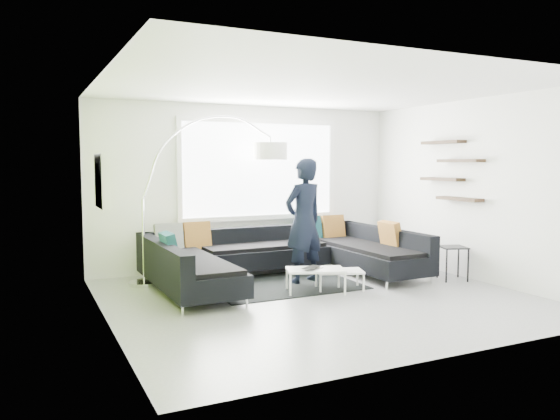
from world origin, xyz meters
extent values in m
plane|color=gray|center=(0.00, 0.00, 0.00)|extent=(5.50, 5.50, 0.00)
cube|color=white|center=(0.00, 2.50, 1.40)|extent=(5.50, 0.04, 2.80)
cube|color=white|center=(0.00, -2.50, 1.40)|extent=(5.50, 0.04, 2.80)
cube|color=white|center=(-2.75, 0.00, 1.40)|extent=(0.04, 5.00, 2.80)
cube|color=white|center=(2.75, 0.00, 1.40)|extent=(0.04, 5.00, 2.80)
cube|color=white|center=(0.00, 0.00, 2.80)|extent=(5.50, 5.00, 0.04)
cube|color=#93C638|center=(-2.74, 0.00, 1.40)|extent=(0.01, 5.00, 2.80)
cube|color=white|center=(0.20, 2.46, 1.70)|extent=(2.96, 0.06, 1.68)
cube|color=white|center=(-2.68, 0.60, 1.60)|extent=(0.12, 0.66, 0.66)
cube|color=black|center=(2.64, 0.40, 1.70)|extent=(0.20, 1.24, 0.95)
cube|color=black|center=(0.01, 1.10, 0.21)|extent=(4.01, 2.52, 0.42)
cube|color=black|center=(0.01, 1.10, 0.57)|extent=(4.01, 2.52, 0.31)
cube|color=brown|center=(0.01, 1.10, 0.64)|extent=(3.55, 0.27, 0.44)
cube|color=black|center=(-0.12, 0.90, 0.01)|extent=(2.19, 1.60, 0.01)
cube|color=white|center=(0.30, 0.28, 0.17)|extent=(1.17, 0.91, 0.34)
cube|color=black|center=(2.43, 0.08, 0.26)|extent=(0.49, 0.49, 0.53)
imported|color=black|center=(0.25, 0.92, 0.94)|extent=(0.90, 0.77, 1.88)
imported|color=black|center=(0.07, 0.23, 0.35)|extent=(0.57, 0.56, 0.03)
camera|label=1|loc=(-3.59, -6.32, 1.82)|focal=35.00mm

